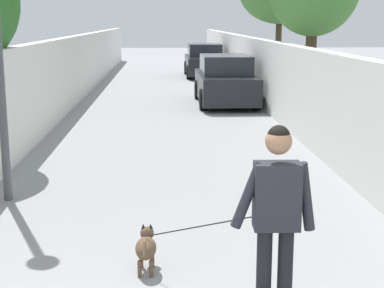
% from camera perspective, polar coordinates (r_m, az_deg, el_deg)
% --- Properties ---
extents(ground_plane, '(80.00, 80.00, 0.00)m').
position_cam_1_polar(ground_plane, '(17.51, -2.40, 3.42)').
color(ground_plane, gray).
extents(wall_left, '(48.00, 0.30, 2.12)m').
position_cam_1_polar(wall_left, '(15.66, -13.47, 5.99)').
color(wall_left, silver).
rests_on(wall_left, ground).
extents(fence_right, '(48.00, 0.30, 2.03)m').
position_cam_1_polar(fence_right, '(15.72, 8.70, 6.04)').
color(fence_right, silver).
rests_on(fence_right, ground).
extents(person_skateboarder, '(0.23, 0.71, 1.70)m').
position_cam_1_polar(person_skateboarder, '(4.90, 8.26, -6.29)').
color(person_skateboarder, black).
rests_on(person_skateboarder, skateboard).
extents(dog, '(1.54, 1.25, 1.06)m').
position_cam_1_polar(dog, '(6.25, -4.46, -9.97)').
color(dog, brown).
rests_on(dog, ground).
extents(car_near, '(4.14, 1.80, 1.54)m').
position_cam_1_polar(car_near, '(18.59, 3.29, 6.13)').
color(car_near, black).
rests_on(car_near, ground).
extents(car_far, '(4.08, 1.80, 1.54)m').
position_cam_1_polar(car_far, '(27.81, 1.22, 8.09)').
color(car_far, black).
rests_on(car_far, ground).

